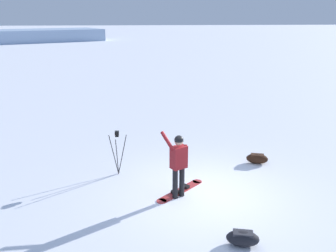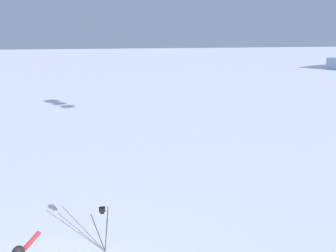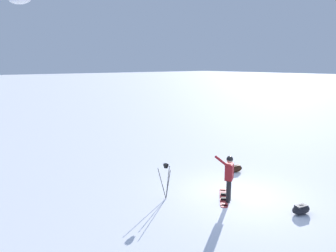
{
  "view_description": "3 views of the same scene",
  "coord_description": "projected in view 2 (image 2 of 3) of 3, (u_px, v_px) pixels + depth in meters",
  "views": [
    {
      "loc": [
        1.83,
        8.68,
        4.64
      ],
      "look_at": [
        0.87,
        -1.18,
        1.58
      ],
      "focal_mm": 39.0,
      "sensor_mm": 36.0,
      "label": 1
    },
    {
      "loc": [
        -4.68,
        -1.62,
        5.59
      ],
      "look_at": [
        2.32,
        -3.3,
        3.44
      ],
      "focal_mm": 31.99,
      "sensor_mm": 36.0,
      "label": 2
    },
    {
      "loc": [
        9.62,
        7.5,
        4.95
      ],
      "look_at": [
        1.63,
        -2.29,
        2.56
      ],
      "focal_mm": 35.49,
      "sensor_mm": 36.0,
      "label": 3
    }
  ],
  "objects": [
    {
      "name": "camera_tripod",
      "position": [
        103.0,
        220.0,
        7.85
      ],
      "size": [
        0.55,
        0.48,
        1.35
      ],
      "color": "#262628",
      "rests_on": "ground_plane"
    }
  ]
}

